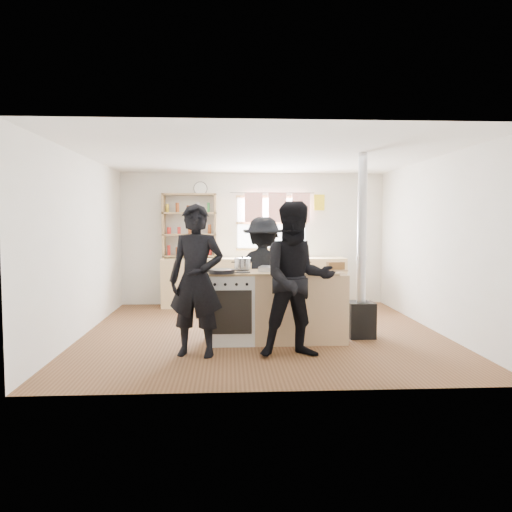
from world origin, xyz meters
The scene contains 14 objects.
ground centered at (0.00, 0.00, -0.01)m, with size 5.00×5.00×0.01m, color brown.
back_counter centered at (0.00, 2.22, 0.45)m, with size 3.40×0.55×0.90m, color #DABC83.
shelving_unit centered at (-1.20, 2.34, 1.51)m, with size 1.00×0.28×1.20m.
thermos centered at (0.72, 2.22, 1.04)m, with size 0.10×0.10×0.28m, color silver.
cooking_island centered at (0.14, -0.55, 0.47)m, with size 1.97×0.64×0.93m.
skillet_greens centered at (-0.57, -0.77, 0.96)m, with size 0.33×0.33×0.05m.
roast_tray centered at (0.11, -0.56, 0.97)m, with size 0.41×0.36×0.07m.
stockpot_stove centered at (-0.29, -0.33, 1.01)m, with size 0.22×0.22×0.18m.
stockpot_counter centered at (0.45, -0.49, 1.02)m, with size 0.26×0.26×0.19m.
bread_board centered at (0.93, -0.56, 0.98)m, with size 0.30×0.23×0.12m.
flue_heater centered at (1.32, -0.38, 0.65)m, with size 0.35×0.35×2.50m.
person_near_left centered at (-0.86, -1.20, 0.89)m, with size 0.65×0.43×1.79m, color black.
person_near_right centered at (0.32, -1.31, 0.91)m, with size 0.88×0.69×1.82m, color black.
person_far centered at (0.04, 0.30, 0.82)m, with size 1.06×0.61×1.65m, color black.
Camera 1 is at (-0.48, -7.03, 1.59)m, focal length 35.00 mm.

